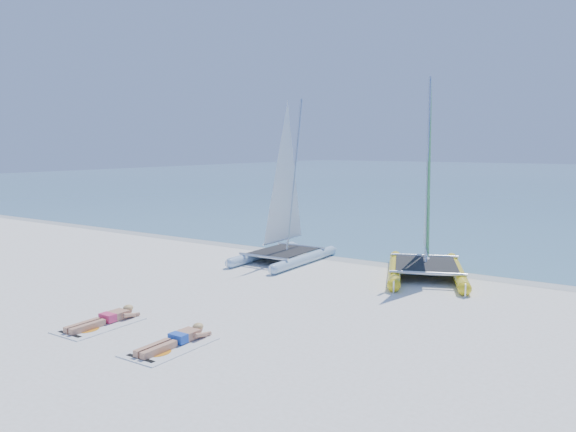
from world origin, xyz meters
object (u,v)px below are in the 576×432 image
(sunbather_b, at_px, (177,339))
(catamaran_yellow, at_px, (427,210))
(towel_b, at_px, (170,347))
(sunbather_a, at_px, (106,318))
(catamaran_blue, at_px, (285,211))
(towel_a, at_px, (99,325))

(sunbather_b, bearing_deg, catamaran_yellow, 77.95)
(catamaran_yellow, relative_size, towel_b, 3.40)
(sunbather_b, bearing_deg, sunbather_a, 177.59)
(catamaran_blue, bearing_deg, towel_a, -87.29)
(catamaran_yellow, height_order, sunbather_b, catamaran_yellow)
(catamaran_blue, height_order, catamaran_yellow, catamaran_yellow)
(towel_a, xyz_separation_m, sunbather_a, (0.00, 0.19, 0.11))
(catamaran_yellow, xyz_separation_m, sunbather_b, (-1.89, -8.86, -1.86))
(catamaran_yellow, relative_size, sunbather_b, 3.65)
(towel_a, distance_m, sunbather_a, 0.22)
(catamaran_blue, bearing_deg, sunbather_a, -87.20)
(towel_b, bearing_deg, sunbather_b, 90.00)
(towel_a, distance_m, towel_b, 2.28)
(sunbather_a, height_order, towel_b, sunbather_a)
(catamaran_yellow, relative_size, towel_a, 3.40)
(towel_a, xyz_separation_m, sunbather_b, (2.27, 0.10, 0.11))
(catamaran_blue, distance_m, towel_a, 8.29)
(sunbather_a, bearing_deg, catamaran_yellow, 64.58)
(catamaran_yellow, distance_m, sunbather_a, 9.88)
(towel_a, bearing_deg, catamaran_blue, 93.65)
(catamaran_blue, xyz_separation_m, towel_a, (0.52, -8.09, -1.71))
(catamaran_blue, xyz_separation_m, sunbather_b, (2.79, -8.00, -1.60))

